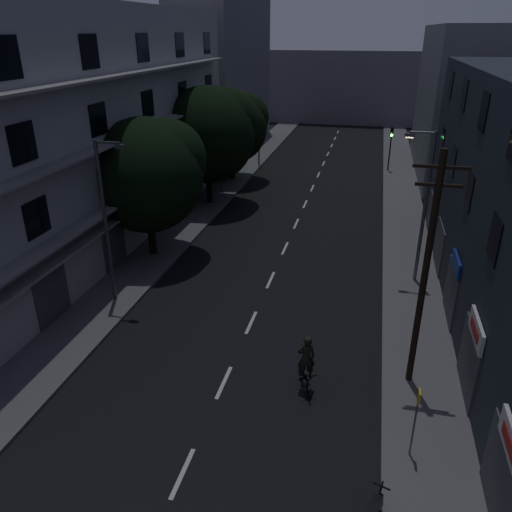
% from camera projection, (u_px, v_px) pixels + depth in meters
% --- Properties ---
extents(ground, '(160.00, 160.00, 0.00)m').
position_uv_depth(ground, '(297.00, 221.00, 35.87)').
color(ground, black).
rests_on(ground, ground).
extents(sidewalk_left, '(3.00, 90.00, 0.15)m').
position_uv_depth(sidewalk_left, '(198.00, 212.00, 37.40)').
color(sidewalk_left, '#565659').
rests_on(sidewalk_left, ground).
extents(sidewalk_right, '(3.00, 90.00, 0.15)m').
position_uv_depth(sidewalk_right, '(405.00, 229.00, 34.28)').
color(sidewalk_right, '#565659').
rests_on(sidewalk_right, ground).
extents(lane_markings, '(0.15, 60.50, 0.01)m').
position_uv_depth(lane_markings, '(309.00, 196.00, 41.41)').
color(lane_markings, beige).
rests_on(lane_markings, ground).
extents(building_left, '(7.00, 36.00, 14.00)m').
position_uv_depth(building_left, '(81.00, 134.00, 29.27)').
color(building_left, '#ACADA8').
rests_on(building_left, ground).
extents(building_far_left, '(6.00, 20.00, 16.00)m').
position_uv_depth(building_far_left, '(225.00, 75.00, 55.45)').
color(building_far_left, slate).
rests_on(building_far_left, ground).
extents(building_far_right, '(6.00, 20.00, 13.00)m').
position_uv_depth(building_far_right, '(458.00, 102.00, 45.76)').
color(building_far_right, slate).
rests_on(building_far_right, ground).
extents(building_far_end, '(24.00, 8.00, 10.00)m').
position_uv_depth(building_far_end, '(346.00, 86.00, 73.70)').
color(building_far_end, slate).
rests_on(building_far_end, ground).
extents(tree_near, '(6.57, 6.57, 8.11)m').
position_uv_depth(tree_near, '(147.00, 171.00, 28.42)').
color(tree_near, black).
rests_on(tree_near, sidewalk_left).
extents(tree_mid, '(7.17, 7.17, 8.82)m').
position_uv_depth(tree_mid, '(208.00, 131.00, 37.17)').
color(tree_mid, black).
rests_on(tree_mid, sidewalk_left).
extents(tree_far, '(6.24, 6.24, 7.72)m').
position_uv_depth(tree_far, '(233.00, 125.00, 43.68)').
color(tree_far, black).
rests_on(tree_far, sidewalk_left).
extents(traffic_signal_far_right, '(0.28, 0.37, 4.10)m').
position_uv_depth(traffic_signal_far_right, '(391.00, 140.00, 47.15)').
color(traffic_signal_far_right, black).
rests_on(traffic_signal_far_right, sidewalk_right).
extents(traffic_signal_far_left, '(0.28, 0.37, 4.10)m').
position_uv_depth(traffic_signal_far_left, '(259.00, 135.00, 49.18)').
color(traffic_signal_far_left, black).
rests_on(traffic_signal_far_left, sidewalk_left).
extents(street_lamp_left_near, '(1.51, 0.25, 8.00)m').
position_uv_depth(street_lamp_left_near, '(107.00, 215.00, 23.45)').
color(street_lamp_left_near, '#525459').
rests_on(street_lamp_left_near, sidewalk_left).
extents(street_lamp_right, '(1.51, 0.25, 8.00)m').
position_uv_depth(street_lamp_right, '(423.00, 201.00, 25.40)').
color(street_lamp_right, slate).
rests_on(street_lamp_right, sidewalk_right).
extents(street_lamp_left_far, '(1.51, 0.25, 8.00)m').
position_uv_depth(street_lamp_left_far, '(222.00, 138.00, 40.31)').
color(street_lamp_left_far, '#505357').
rests_on(street_lamp_left_far, sidewalk_left).
extents(utility_pole, '(1.80, 0.24, 9.00)m').
position_uv_depth(utility_pole, '(426.00, 270.00, 17.50)').
color(utility_pole, black).
rests_on(utility_pole, sidewalk_right).
extents(bus_stop_sign, '(0.06, 0.35, 2.52)m').
position_uv_depth(bus_stop_sign, '(417.00, 411.00, 15.28)').
color(bus_stop_sign, '#595B60').
rests_on(bus_stop_sign, sidewalk_right).
extents(cyclist, '(1.29, 1.97, 2.36)m').
position_uv_depth(cyclist, '(306.00, 371.00, 18.83)').
color(cyclist, black).
rests_on(cyclist, ground).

